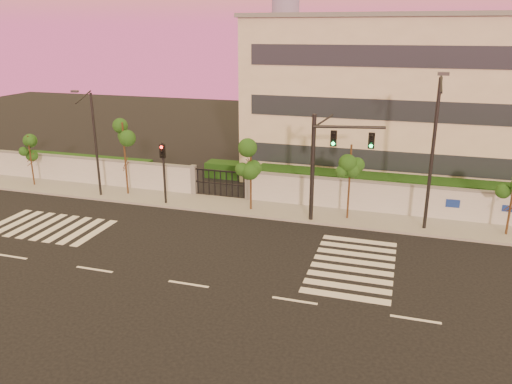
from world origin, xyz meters
TOP-DOWN VIEW (x-y plane):
  - ground at (0.00, 0.00)m, footprint 120.00×120.00m
  - sidewalk at (0.00, 10.50)m, footprint 60.00×3.00m
  - perimeter_wall at (0.10, 12.00)m, footprint 60.00×0.36m
  - hedge_row at (1.17, 14.74)m, footprint 41.00×4.25m
  - institutional_building at (9.00, 21.99)m, footprint 24.40×12.40m
  - road_markings at (-1.58, 3.76)m, footprint 57.00×7.62m
  - street_tree_b at (-17.24, 10.44)m, footprint 1.32×1.05m
  - street_tree_c at (-9.44, 10.63)m, footprint 1.53×1.22m
  - street_tree_d at (-0.19, 10.14)m, footprint 1.51×1.20m
  - street_tree_e at (5.96, 10.34)m, footprint 1.48×1.18m
  - traffic_signal_main at (4.66, 9.43)m, footprint 4.12×1.02m
  - traffic_signal_secondary at (-6.00, 9.56)m, footprint 0.33×0.33m
  - streetlight_west at (-11.12, 9.62)m, footprint 0.45×1.82m
  - streetlight_east at (10.43, 9.81)m, footprint 0.55×2.20m

SIDE VIEW (x-z plane):
  - ground at x=0.00m, z-range 0.00..0.00m
  - road_markings at x=-1.58m, z-range 0.00..0.02m
  - sidewalk at x=0.00m, z-range 0.00..0.15m
  - hedge_row at x=1.17m, z-range -0.08..1.72m
  - perimeter_wall at x=0.10m, z-range -0.03..2.17m
  - traffic_signal_secondary at x=-6.00m, z-range 0.57..4.84m
  - street_tree_b at x=-17.24m, z-range 0.91..4.76m
  - street_tree_d at x=-0.19m, z-range 1.06..5.52m
  - street_tree_e at x=5.96m, z-range 1.12..5.86m
  - street_tree_c at x=-9.44m, z-range 1.22..6.42m
  - streetlight_west at x=-11.12m, z-range 0.30..7.85m
  - traffic_signal_main at x=4.66m, z-range 0.87..7.43m
  - streetlight_east at x=10.43m, z-range 0.37..9.53m
  - institutional_building at x=9.00m, z-range 0.03..12.28m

